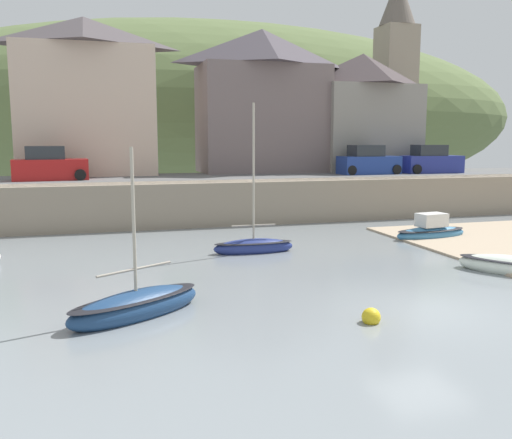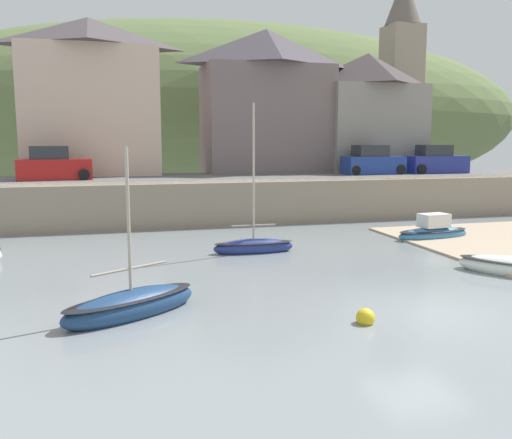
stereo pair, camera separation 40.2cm
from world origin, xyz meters
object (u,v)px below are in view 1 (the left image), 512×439
at_px(parked_car_near_slipway, 49,166).
at_px(parked_car_by_wall, 368,162).
at_px(church_with_spire, 395,70).
at_px(parked_car_end_of_row, 431,161).
at_px(mooring_buoy, 371,317).
at_px(waterfront_building_centre, 262,100).
at_px(motorboat_with_cabin, 136,305).
at_px(waterfront_building_left, 86,96).
at_px(dinghy_open_wooden, 431,231).
at_px(sailboat_blue_trim, 254,246).
at_px(waterfront_building_right, 362,112).

relative_size(parked_car_near_slipway, parked_car_by_wall, 1.02).
bearing_deg(parked_car_by_wall, church_with_spire, 50.36).
relative_size(parked_car_end_of_row, mooring_buoy, 8.46).
relative_size(waterfront_building_centre, parked_car_end_of_row, 2.38).
distance_m(church_with_spire, motorboat_with_cabin, 37.56).
xyz_separation_m(waterfront_building_centre, motorboat_with_cabin, (-10.55, -23.57, -7.18)).
bearing_deg(waterfront_building_left, parked_car_end_of_row, -11.08).
xyz_separation_m(church_with_spire, mooring_buoy, (-17.55, -29.82, -10.35)).
relative_size(dinghy_open_wooden, parked_car_near_slipway, 0.95).
height_order(motorboat_with_cabin, parked_car_end_of_row, motorboat_with_cabin).
bearing_deg(parked_car_end_of_row, sailboat_blue_trim, -140.99).
relative_size(waterfront_building_right, parked_car_end_of_row, 2.06).
xyz_separation_m(waterfront_building_centre, waterfront_building_right, (7.84, 0.00, -0.68)).
bearing_deg(waterfront_building_left, motorboat_with_cabin, -86.55).
height_order(waterfront_building_right, parked_car_by_wall, waterfront_building_right).
relative_size(sailboat_blue_trim, parked_car_end_of_row, 1.52).
distance_m(waterfront_building_right, parked_car_end_of_row, 6.56).
relative_size(dinghy_open_wooden, mooring_buoy, 8.16).
bearing_deg(dinghy_open_wooden, parked_car_by_wall, 71.04).
xyz_separation_m(motorboat_with_cabin, parked_car_near_slipway, (-3.56, 19.07, 2.91)).
relative_size(waterfront_building_left, mooring_buoy, 20.44).
height_order(church_with_spire, dinghy_open_wooden, church_with_spire).
relative_size(church_with_spire, dinghy_open_wooden, 3.91).
xyz_separation_m(parked_car_near_slipway, parked_car_end_of_row, (25.11, 0.00, 0.00)).
height_order(motorboat_with_cabin, parked_car_near_slipway, motorboat_with_cabin).
bearing_deg(church_with_spire, parked_car_by_wall, -128.17).
height_order(waterfront_building_left, waterfront_building_centre, waterfront_building_left).
bearing_deg(church_with_spire, motorboat_with_cabin, -130.30).
relative_size(waterfront_building_left, parked_car_near_slipway, 2.39).
bearing_deg(parked_car_by_wall, sailboat_blue_trim, -135.32).
xyz_separation_m(waterfront_building_right, dinghy_open_wooden, (-3.94, -15.45, -6.46)).
bearing_deg(mooring_buoy, church_with_spire, 59.52).
distance_m(waterfront_building_left, mooring_buoy, 27.81).
bearing_deg(parked_car_near_slipway, mooring_buoy, -71.24).
distance_m(waterfront_building_left, dinghy_open_wooden, 23.29).
bearing_deg(sailboat_blue_trim, mooring_buoy, -86.50).
bearing_deg(mooring_buoy, motorboat_with_cabin, 158.93).
height_order(waterfront_building_centre, dinghy_open_wooden, waterfront_building_centre).
xyz_separation_m(sailboat_blue_trim, motorboat_with_cabin, (-5.32, -7.23, 0.01)).
distance_m(waterfront_building_centre, parked_car_near_slipway, 15.41).
height_order(church_with_spire, parked_car_end_of_row, church_with_spire).
xyz_separation_m(waterfront_building_left, parked_car_end_of_row, (22.97, -4.50, -4.32)).
bearing_deg(mooring_buoy, parked_car_near_slipway, 113.76).
bearing_deg(parked_car_end_of_row, waterfront_building_centre, 160.66).
xyz_separation_m(church_with_spire, parked_car_by_wall, (-6.68, -8.50, -7.29)).
relative_size(waterfront_building_left, sailboat_blue_trim, 1.59).
distance_m(waterfront_building_right, church_with_spire, 7.39).
xyz_separation_m(waterfront_building_left, dinghy_open_wooden, (15.88, -15.45, -7.19)).
distance_m(waterfront_building_centre, waterfront_building_right, 7.87).
xyz_separation_m(sailboat_blue_trim, parked_car_by_wall, (11.37, 11.84, 2.91)).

